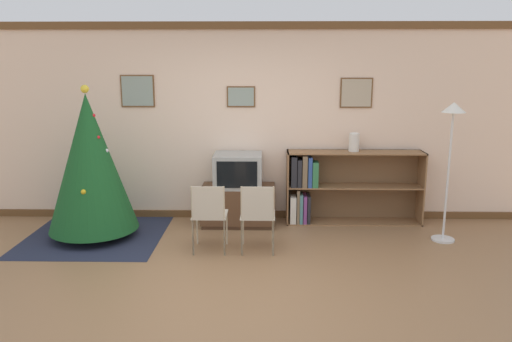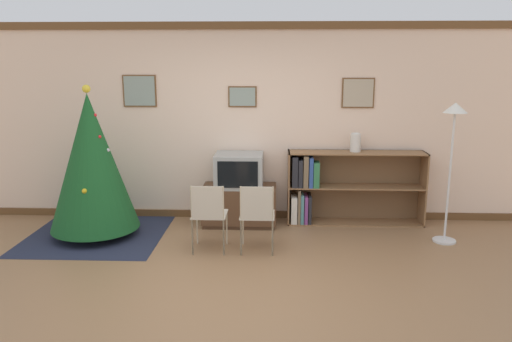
{
  "view_description": "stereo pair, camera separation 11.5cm",
  "coord_description": "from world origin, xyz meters",
  "views": [
    {
      "loc": [
        0.33,
        -4.6,
        2.19
      ],
      "look_at": [
        0.22,
        1.23,
        0.9
      ],
      "focal_mm": 35.0,
      "sensor_mm": 36.0,
      "label": 1
    },
    {
      "loc": [
        0.45,
        -4.6,
        2.19
      ],
      "look_at": [
        0.22,
        1.23,
        0.9
      ],
      "focal_mm": 35.0,
      "sensor_mm": 36.0,
      "label": 2
    }
  ],
  "objects": [
    {
      "name": "area_rug",
      "position": [
        -1.83,
        1.4,
        0.0
      ],
      "size": [
        1.71,
        1.66,
        0.01
      ],
      "color": "#23283D",
      "rests_on": "ground_plane"
    },
    {
      "name": "bookshelf",
      "position": [
        1.24,
        2.05,
        0.5
      ],
      "size": [
        1.84,
        0.36,
        1.0
      ],
      "color": "olive",
      "rests_on": "ground_plane"
    },
    {
      "name": "television",
      "position": [
        -0.03,
        1.93,
        0.75
      ],
      "size": [
        0.64,
        0.54,
        0.45
      ],
      "color": "#9E9E99",
      "rests_on": "tv_console"
    },
    {
      "name": "vase",
      "position": [
        1.53,
        2.06,
        1.13
      ],
      "size": [
        0.14,
        0.14,
        0.25
      ],
      "color": "silver",
      "rests_on": "bookshelf"
    },
    {
      "name": "tv_console",
      "position": [
        -0.03,
        1.93,
        0.27
      ],
      "size": [
        0.99,
        0.55,
        0.53
      ],
      "color": "#412A1A",
      "rests_on": "ground_plane"
    },
    {
      "name": "wall_back",
      "position": [
        -0.0,
        2.27,
        1.35
      ],
      "size": [
        8.05,
        0.11,
        2.7
      ],
      "color": "beige",
      "rests_on": "ground_plane"
    },
    {
      "name": "folding_chair_right",
      "position": [
        0.25,
        0.88,
        0.47
      ],
      "size": [
        0.4,
        0.4,
        0.82
      ],
      "color": "#BCB29E",
      "rests_on": "ground_plane"
    },
    {
      "name": "folding_chair_left",
      "position": [
        -0.31,
        0.88,
        0.47
      ],
      "size": [
        0.4,
        0.4,
        0.82
      ],
      "color": "#BCB29E",
      "rests_on": "ground_plane"
    },
    {
      "name": "standing_lamp",
      "position": [
        2.56,
        1.34,
        1.32
      ],
      "size": [
        0.28,
        0.28,
        1.72
      ],
      "color": "silver",
      "rests_on": "ground_plane"
    },
    {
      "name": "christmas_tree",
      "position": [
        -1.83,
        1.4,
        0.96
      ],
      "size": [
        1.1,
        1.1,
        1.9
      ],
      "color": "maroon",
      "rests_on": "area_rug"
    },
    {
      "name": "ground_plane",
      "position": [
        0.0,
        0.0,
        0.0
      ],
      "size": [
        24.0,
        24.0,
        0.0
      ],
      "primitive_type": "plane",
      "color": "#936B47"
    }
  ]
}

